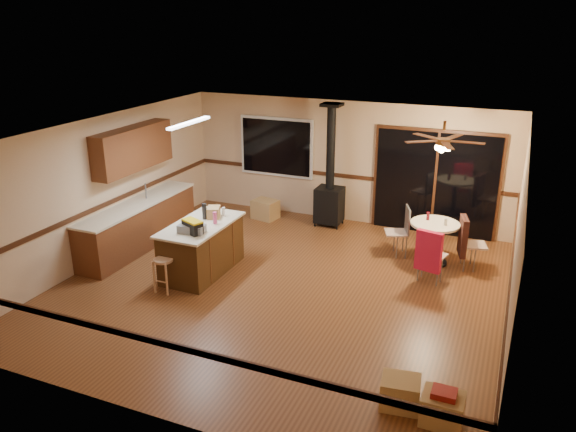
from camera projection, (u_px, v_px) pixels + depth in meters
The scene contains 35 objects.
floor at pixel (281, 286), 9.36m from camera, with size 7.00×7.00×0.00m, color brown.
ceiling at pixel (280, 132), 8.48m from camera, with size 7.00×7.00×0.00m, color silver.
wall_back at pixel (346, 162), 11.95m from camera, with size 7.00×7.00×0.00m, color tan.
wall_front at pixel (148, 316), 5.89m from camera, with size 7.00×7.00×0.00m, color tan.
wall_left at pixel (104, 188), 10.19m from camera, with size 7.00×7.00×0.00m, color tan.
wall_right at pixel (516, 246), 7.65m from camera, with size 7.00×7.00×0.00m, color tan.
chair_rail at pixel (281, 231), 9.02m from camera, with size 7.00×7.00×0.08m, color #381C0E, non-canonical shape.
window at pixel (276, 147), 12.42m from camera, with size 1.72×0.10×1.32m, color black.
sliding_door at pixel (435, 184), 11.31m from camera, with size 2.52×0.10×2.10m, color black.
lower_cabinets at pixel (139, 226), 10.81m from camera, with size 0.60×3.00×0.86m, color #5D2F17.
countertop at pixel (137, 204), 10.66m from camera, with size 0.64×3.04×0.04m, color beige.
upper_cabinets at pixel (133, 148), 10.53m from camera, with size 0.35×2.00×0.80m, color #5D2F17.
kitchen_island at pixel (202, 248), 9.75m from camera, with size 0.88×1.68×0.90m.
wood_stove at pixel (330, 192), 11.83m from camera, with size 0.55×0.50×2.52m.
ceiling_fan at pixel (443, 144), 9.49m from camera, with size 0.24×0.24×0.55m.
fluorescent_strip at pixel (189, 123), 9.40m from camera, with size 0.10×1.20×0.04m, color white.
toolbox_grey at pixel (192, 229), 9.19m from camera, with size 0.43×0.24×0.13m, color slate.
toolbox_black at pixel (193, 227), 9.16m from camera, with size 0.35×0.19×0.20m, color black.
toolbox_yellow_lid at pixel (192, 221), 9.12m from camera, with size 0.36×0.19×0.03m, color gold.
box_on_island at pixel (214, 212), 9.87m from camera, with size 0.21×0.29×0.19m, color #A57E49.
bottle_dark at pixel (204, 211), 9.77m from camera, with size 0.08×0.08×0.28m, color black.
bottle_pink at pixel (215, 218), 9.57m from camera, with size 0.07×0.07×0.21m, color #D84C8C.
bottle_white at pixel (224, 212), 9.94m from camera, with size 0.05×0.05×0.16m, color white.
bar_stool at pixel (165, 275), 9.12m from camera, with size 0.31×0.31×0.57m, color tan.
blue_bucket at pixel (193, 278), 9.39m from camera, with size 0.29×0.29×0.24m, color #0C54A8.
dining_table at pixel (434, 236), 10.07m from camera, with size 0.87×0.87×0.78m.
glass_red at pixel (428, 216), 10.10m from camera, with size 0.06×0.06×0.15m, color #590C14.
glass_cream at pixel (446, 222), 9.85m from camera, with size 0.05×0.05×0.12m, color beige.
chair_left at pixel (402, 226), 10.38m from camera, with size 0.52×0.52×0.51m.
chair_near at pixel (429, 251), 9.26m from camera, with size 0.52×0.55×0.70m.
chair_right at pixel (465, 236), 9.86m from camera, with size 0.55×0.52×0.70m.
box_under_window at pixel (265, 209), 12.39m from camera, with size 0.52×0.42×0.42m, color #A57E49.
box_corner_a at pixel (442, 409), 6.21m from camera, with size 0.46×0.38×0.35m, color #A57E49.
box_corner_b at pixel (400, 393), 6.46m from camera, with size 0.44×0.38×0.36m, color #A57E49.
box_small_red at pixel (444, 393), 6.13m from camera, with size 0.27×0.22×0.07m, color maroon.
Camera 1 is at (3.35, -7.70, 4.30)m, focal length 35.00 mm.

